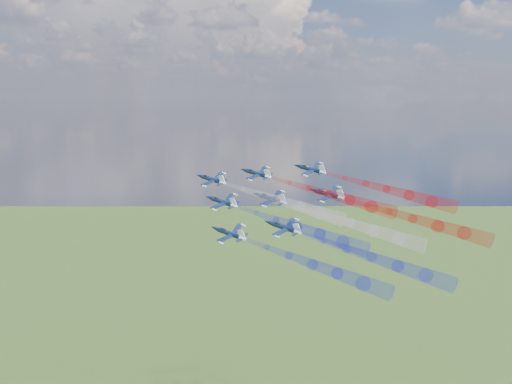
# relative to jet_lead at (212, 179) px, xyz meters

# --- Properties ---
(jet_lead) EXTENTS (14.23, 13.72, 7.31)m
(jet_lead) POSITION_rel_jet_lead_xyz_m (0.00, 0.00, 0.00)
(jet_lead) COLOR black
(trail_lead) EXTENTS (32.33, 23.53, 10.15)m
(trail_lead) POSITION_rel_jet_lead_xyz_m (19.09, -12.31, -3.50)
(trail_lead) COLOR white
(jet_inner_left) EXTENTS (14.23, 13.72, 7.31)m
(jet_inner_left) POSITION_rel_jet_lead_xyz_m (4.14, -11.61, -4.10)
(jet_inner_left) COLOR black
(trail_inner_left) EXTENTS (32.33, 23.53, 10.15)m
(trail_inner_left) POSITION_rel_jet_lead_xyz_m (23.23, -23.92, -7.60)
(trail_inner_left) COLOR #1A22DF
(jet_inner_right) EXTENTS (14.23, 13.72, 7.31)m
(jet_inner_right) POSITION_rel_jet_lead_xyz_m (12.41, 1.24, 1.59)
(jet_inner_right) COLOR black
(trail_inner_right) EXTENTS (32.33, 23.53, 10.15)m
(trail_inner_right) POSITION_rel_jet_lead_xyz_m (31.49, -11.07, -1.91)
(trail_inner_right) COLOR red
(jet_outer_left) EXTENTS (14.23, 13.72, 7.31)m
(jet_outer_left) POSITION_rel_jet_lead_xyz_m (7.20, -24.45, -9.29)
(jet_outer_left) COLOR black
(trail_outer_left) EXTENTS (32.33, 23.53, 10.15)m
(trail_outer_left) POSITION_rel_jet_lead_xyz_m (26.29, -36.76, -12.79)
(trail_outer_left) COLOR #1A22DF
(jet_center_third) EXTENTS (14.23, 13.72, 7.31)m
(jet_center_third) POSITION_rel_jet_lead_xyz_m (16.65, -10.94, -3.24)
(jet_center_third) COLOR black
(trail_center_third) EXTENTS (32.33, 23.53, 10.15)m
(trail_center_third) POSITION_rel_jet_lead_xyz_m (35.74, -23.26, -6.74)
(trail_center_third) COLOR white
(jet_outer_right) EXTENTS (14.23, 13.72, 7.31)m
(jet_outer_right) POSITION_rel_jet_lead_xyz_m (27.51, 3.80, 2.56)
(jet_outer_right) COLOR black
(trail_outer_right) EXTENTS (32.33, 23.53, 10.15)m
(trail_outer_right) POSITION_rel_jet_lead_xyz_m (46.60, -8.52, -0.94)
(trail_outer_right) COLOR red
(jet_rear_left) EXTENTS (14.23, 13.72, 7.31)m
(jet_rear_left) POSITION_rel_jet_lead_xyz_m (20.08, -22.60, -8.12)
(jet_rear_left) COLOR black
(trail_rear_left) EXTENTS (32.33, 23.53, 10.15)m
(trail_rear_left) POSITION_rel_jet_lead_xyz_m (39.17, -34.92, -11.62)
(trail_rear_left) COLOR #1A22DF
(jet_rear_right) EXTENTS (14.23, 13.72, 7.31)m
(jet_rear_right) POSITION_rel_jet_lead_xyz_m (31.33, -10.25, -2.08)
(jet_rear_right) COLOR black
(trail_rear_right) EXTENTS (32.33, 23.53, 10.15)m
(trail_rear_right) POSITION_rel_jet_lead_xyz_m (50.41, -22.56, -5.58)
(trail_rear_right) COLOR red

